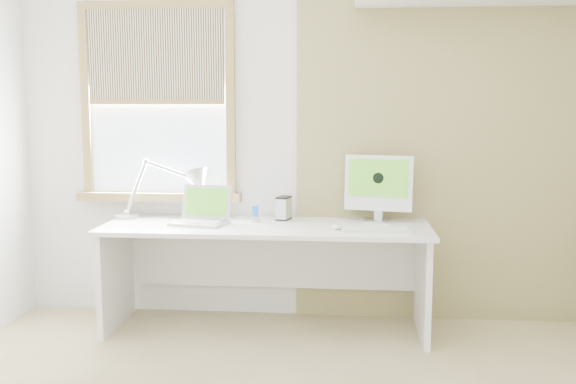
# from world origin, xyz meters

# --- Properties ---
(room) EXTENTS (4.04, 3.54, 2.64)m
(room) POSITION_xyz_m (0.00, 0.00, 1.30)
(room) COLOR tan
(room) RESTS_ON ground
(accent_wall) EXTENTS (2.00, 0.02, 2.60)m
(accent_wall) POSITION_xyz_m (1.00, 1.74, 1.30)
(accent_wall) COLOR #968C52
(accent_wall) RESTS_ON room
(window) EXTENTS (1.20, 0.14, 1.42)m
(window) POSITION_xyz_m (-1.00, 1.71, 1.54)
(window) COLOR olive
(window) RESTS_ON room
(desk) EXTENTS (2.20, 0.70, 0.73)m
(desk) POSITION_xyz_m (-0.18, 1.44, 0.53)
(desk) COLOR white
(desk) RESTS_ON room
(desk_lamp) EXTENTS (0.77, 0.36, 0.42)m
(desk_lamp) POSITION_xyz_m (-0.80, 1.65, 0.95)
(desk_lamp) COLOR silver
(desk_lamp) RESTS_ON desk
(laptop) EXTENTS (0.41, 0.36, 0.25)m
(laptop) POSITION_xyz_m (-0.62, 1.42, 0.79)
(laptop) COLOR silver
(laptop) RESTS_ON desk
(phone_dock) EXTENTS (0.08, 0.08, 0.13)m
(phone_dock) POSITION_xyz_m (-0.27, 1.50, 0.77)
(phone_dock) COLOR silver
(phone_dock) RESTS_ON desk
(external_drive) EXTENTS (0.11, 0.14, 0.16)m
(external_drive) POSITION_xyz_m (-0.08, 1.60, 0.81)
(external_drive) COLOR silver
(external_drive) RESTS_ON desk
(imac) EXTENTS (0.47, 0.20, 0.46)m
(imac) POSITION_xyz_m (0.58, 1.59, 0.99)
(imac) COLOR silver
(imac) RESTS_ON desk
(keyboard) EXTENTS (0.45, 0.14, 0.02)m
(keyboard) POSITION_xyz_m (0.54, 1.25, 0.74)
(keyboard) COLOR white
(keyboard) RESTS_ON desk
(mouse) EXTENTS (0.07, 0.11, 0.03)m
(mouse) POSITION_xyz_m (0.30, 1.28, 0.75)
(mouse) COLOR white
(mouse) RESTS_ON desk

